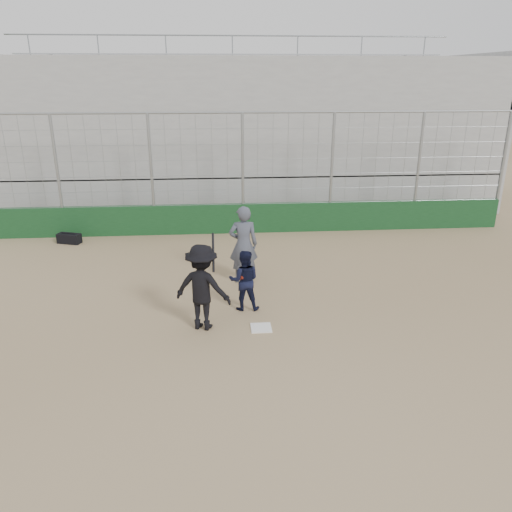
{
  "coord_description": "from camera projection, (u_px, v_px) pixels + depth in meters",
  "views": [
    {
      "loc": [
        -0.86,
        -9.51,
        5.14
      ],
      "look_at": [
        0.0,
        1.4,
        1.15
      ],
      "focal_mm": 35.0,
      "sensor_mm": 36.0,
      "label": 1
    }
  ],
  "objects": [
    {
      "name": "ground",
      "position": [
        261.0,
        328.0,
        10.73
      ],
      "size": [
        90.0,
        90.0,
        0.0
      ],
      "primitive_type": "plane",
      "color": "brown",
      "rests_on": "ground"
    },
    {
      "name": "home_plate",
      "position": [
        261.0,
        328.0,
        10.72
      ],
      "size": [
        0.44,
        0.44,
        0.02
      ],
      "primitive_type": "cube",
      "color": "white",
      "rests_on": "ground"
    },
    {
      "name": "backstop",
      "position": [
        243.0,
        205.0,
        16.96
      ],
      "size": [
        18.1,
        0.25,
        4.04
      ],
      "color": "#113618",
      "rests_on": "ground"
    },
    {
      "name": "bleachers",
      "position": [
        236.0,
        131.0,
        20.92
      ],
      "size": [
        20.25,
        6.7,
        6.98
      ],
      "color": "gray",
      "rests_on": "ground"
    },
    {
      "name": "batter_at_plate",
      "position": [
        202.0,
        287.0,
        10.46
      ],
      "size": [
        1.38,
        1.07,
        2.01
      ],
      "color": "black",
      "rests_on": "ground"
    },
    {
      "name": "catcher_crouched",
      "position": [
        244.0,
        290.0,
        11.43
      ],
      "size": [
        0.74,
        0.6,
        1.0
      ],
      "color": "black",
      "rests_on": "ground"
    },
    {
      "name": "umpire",
      "position": [
        243.0,
        248.0,
        12.86
      ],
      "size": [
        0.75,
        0.5,
        1.84
      ],
      "primitive_type": "imported",
      "rotation": [
        0.0,
        0.0,
        3.15
      ],
      "color": "#434855",
      "rests_on": "ground"
    },
    {
      "name": "equipment_bag",
      "position": [
        69.0,
        238.0,
        16.1
      ],
      "size": [
        0.8,
        0.53,
        0.36
      ],
      "color": "black",
      "rests_on": "ground"
    }
  ]
}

